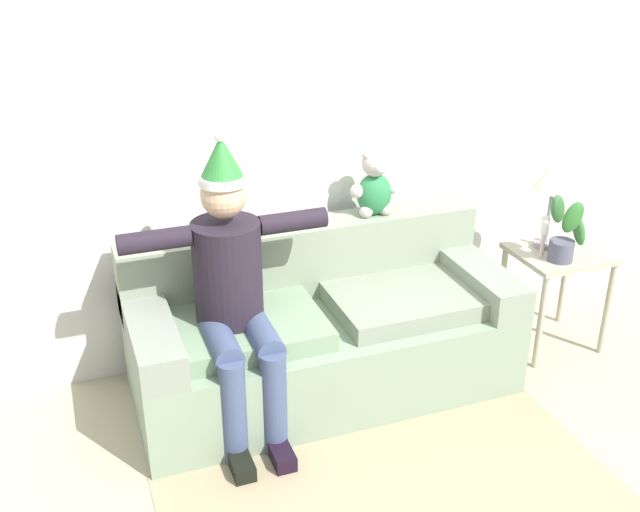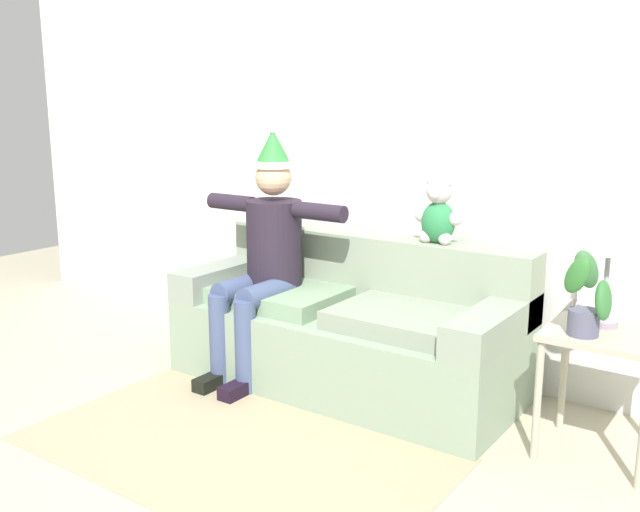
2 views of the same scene
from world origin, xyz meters
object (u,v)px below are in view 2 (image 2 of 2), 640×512
object	(u,v)px
teddy_bear	(438,214)
side_table	(604,354)
couch	(350,328)
candle_tall	(575,296)
table_lamp	(610,239)
potted_plant	(587,299)
person_seated	(264,251)

from	to	relation	value
teddy_bear	side_table	size ratio (longest dim) A/B	0.62
couch	candle_tall	distance (m)	1.39
table_lamp	couch	bearing A→B (deg)	-179.73
side_table	candle_tall	bearing A→B (deg)	-172.23
side_table	table_lamp	distance (m)	0.53
teddy_bear	candle_tall	bearing A→B (deg)	-22.70
couch	side_table	size ratio (longest dim) A/B	3.29
teddy_bear	potted_plant	bearing A→B (deg)	-25.70
person_seated	table_lamp	distance (m)	1.96
couch	person_seated	distance (m)	0.69
table_lamp	candle_tall	world-z (taller)	table_lamp
candle_tall	teddy_bear	bearing A→B (deg)	157.30
teddy_bear	table_lamp	world-z (taller)	teddy_bear
side_table	person_seated	bearing A→B (deg)	-177.70
couch	candle_tall	world-z (taller)	same
couch	table_lamp	size ratio (longest dim) A/B	3.81
couch	teddy_bear	xyz separation A→B (m)	(0.42, 0.27, 0.69)
couch	table_lamp	distance (m)	1.58
table_lamp	potted_plant	world-z (taller)	table_lamp
person_seated	side_table	world-z (taller)	person_seated
side_table	couch	bearing A→B (deg)	176.62
couch	table_lamp	xyz separation A→B (m)	(1.42, 0.01, 0.70)
teddy_bear	potted_plant	size ratio (longest dim) A/B	0.95
couch	person_seated	bearing A→B (deg)	-162.01
person_seated	table_lamp	bearing A→B (deg)	5.10
teddy_bear	candle_tall	xyz separation A→B (m)	(0.89, -0.37, -0.26)
person_seated	candle_tall	bearing A→B (deg)	1.86
teddy_bear	potted_plant	xyz separation A→B (m)	(0.97, -0.47, -0.24)
table_lamp	potted_plant	size ratio (longest dim) A/B	1.34
table_lamp	teddy_bear	bearing A→B (deg)	165.39
table_lamp	side_table	bearing A→B (deg)	-66.38
side_table	potted_plant	xyz separation A→B (m)	(-0.07, -0.11, 0.28)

